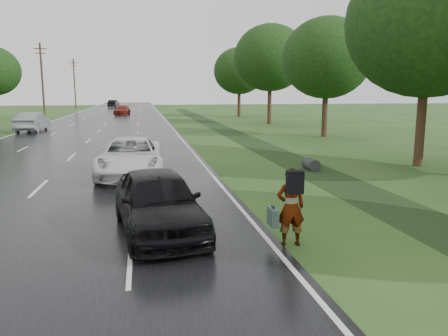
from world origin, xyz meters
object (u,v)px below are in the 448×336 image
dark_sedan (158,201)px  pedestrian (290,206)px  silver_sedan (32,122)px  white_pickup (131,157)px

dark_sedan → pedestrian: bearing=-33.4°
silver_sedan → dark_sedan: bearing=111.4°
silver_sedan → pedestrian: bearing=115.4°
pedestrian → dark_sedan: pedestrian is taller
dark_sedan → silver_sedan: bearing=100.0°
pedestrian → dark_sedan: (-2.99, 1.43, -0.11)m
pedestrian → silver_sedan: size_ratio=0.36×
dark_sedan → silver_sedan: 32.34m
dark_sedan → silver_sedan: size_ratio=0.91×
white_pickup → silver_sedan: bearing=113.9°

